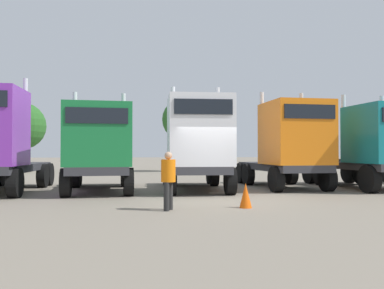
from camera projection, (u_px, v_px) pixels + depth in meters
The scene contains 10 objects.
ground at pixel (218, 200), 13.39m from camera, with size 200.00×200.00×0.00m, color gray.
semi_truck_green at pixel (99, 148), 15.61m from camera, with size 2.86×6.43×3.98m.
semi_truck_white at pixel (198, 143), 16.11m from camera, with size 2.82×6.38×4.34m.
semi_truck_orange at pixel (290, 144), 17.27m from camera, with size 2.73×5.99×4.29m.
semi_truck_teal at pixel (375, 146), 17.05m from camera, with size 2.85×6.20×4.13m.
visitor_in_hivis at pixel (168, 177), 11.09m from camera, with size 0.53×0.53×1.62m.
traffic_cone_mid at pixel (246, 195), 11.57m from camera, with size 0.36×0.36×0.72m, color #F2590C.
oak_far_left at pixel (22, 126), 31.43m from camera, with size 3.70×3.70×5.49m.
oak_far_centre at pixel (183, 120), 32.68m from camera, with size 3.47×3.47×5.96m.
oak_far_right at pixel (290, 126), 35.60m from camera, with size 3.99×3.99×5.88m.
Camera 1 is at (-2.79, -13.16, 1.62)m, focal length 37.61 mm.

